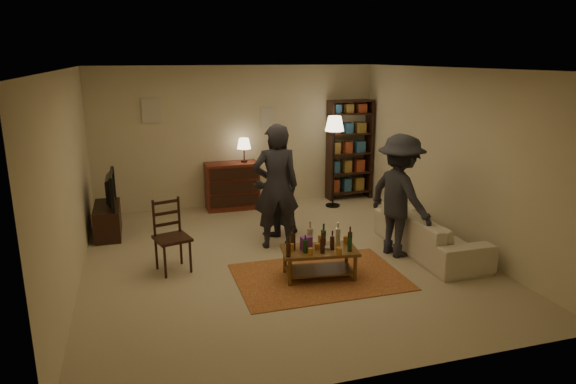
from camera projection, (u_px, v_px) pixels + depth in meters
name	position (u px, v px, depth m)	size (l,w,h in m)	color
floor	(281.00, 258.00, 7.50)	(6.00, 6.00, 0.00)	#C6B793
room_shell	(204.00, 114.00, 9.62)	(6.00, 6.00, 6.00)	beige
rug	(319.00, 277.00, 6.85)	(2.20, 1.50, 0.01)	#9C3722
coffee_table	(319.00, 251.00, 6.76)	(1.04, 0.66, 0.74)	brown
dining_chair	(170.00, 233.00, 6.98)	(0.54, 0.54, 1.01)	black
tv_stand	(107.00, 212.00, 8.39)	(0.40, 1.00, 1.06)	black
dresser	(232.00, 185.00, 9.84)	(1.00, 0.50, 1.36)	brown
bookshelf	(349.00, 149.00, 10.44)	(0.90, 0.34, 2.02)	black
floor_lamp	(334.00, 130.00, 9.72)	(0.36, 0.36, 1.77)	black
sofa	(430.00, 233.00, 7.67)	(2.08, 0.81, 0.61)	beige
person_left	(276.00, 187.00, 7.74)	(0.70, 0.46, 1.91)	#24242B
person_right	(275.00, 186.00, 8.33)	(0.80, 0.62, 1.64)	#25252C
person_by_sofa	(400.00, 196.00, 7.44)	(1.16, 0.67, 1.80)	#27272E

